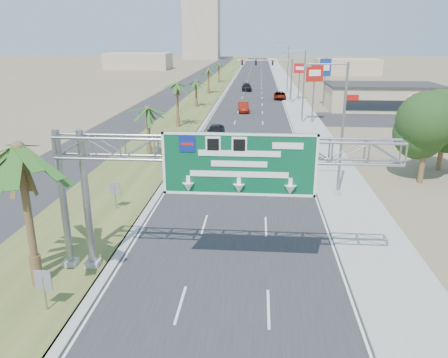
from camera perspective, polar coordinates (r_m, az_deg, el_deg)
road at (r=120.51m, az=3.95°, el=12.42°), size 12.00×300.00×0.02m
sidewalk_right at (r=120.71m, az=8.08°, el=12.32°), size 4.00×300.00×0.10m
median_grass at (r=121.03m, az=-0.91°, el=12.50°), size 7.00×300.00×0.12m
opposing_road at (r=121.89m, az=-4.26°, el=12.47°), size 8.00×300.00×0.02m
sign_gantry at (r=20.77m, az=-2.27°, el=2.46°), size 16.75×1.24×7.50m
palm_near at (r=21.32m, az=-25.28°, el=3.57°), size 5.70×5.70×8.35m
palm_row_b at (r=43.84m, az=-9.97°, el=8.91°), size 3.99×3.99×5.95m
palm_row_c at (r=59.25m, az=-6.19°, el=12.12°), size 3.99×3.99×6.75m
palm_row_d at (r=77.05m, az=-3.68°, el=12.59°), size 3.99×3.99×5.45m
palm_row_e at (r=95.78m, az=-2.06°, el=14.07°), size 3.99×3.99×6.15m
palm_row_f at (r=120.63m, az=-0.67°, el=14.70°), size 3.99×3.99×5.75m
streetlight_near at (r=33.22m, az=14.82°, el=5.37°), size 3.27×0.44×10.00m
streetlight_mid at (r=62.61m, az=10.15°, el=11.37°), size 3.27×0.44×10.00m
streetlight_far at (r=98.37m, az=8.21°, el=13.78°), size 3.27×0.44×10.00m
signal_mast at (r=82.28m, az=7.36°, el=13.13°), size 10.28×0.71×8.00m
store_building at (r=79.29m, az=19.89°, el=9.97°), size 18.00×10.00×4.00m
oak_near at (r=39.10m, az=25.02°, el=5.87°), size 4.50×4.50×6.80m
oak_far at (r=43.98m, az=26.85°, el=5.84°), size 3.50×3.50×5.60m
median_signback_a at (r=20.99m, az=-22.51°, el=-12.47°), size 0.75×0.08×2.08m
median_signback_b at (r=31.31m, az=-14.06°, el=-1.51°), size 0.75×0.08×2.08m
tower_distant at (r=262.14m, az=-2.96°, el=19.25°), size 20.00×16.00×35.00m
building_distant_left at (r=176.36m, az=-11.10°, el=14.86°), size 24.00×14.00×6.00m
building_distant_right at (r=152.93m, az=15.78°, el=13.92°), size 20.00×12.00×5.00m
car_left_lane at (r=53.30m, az=-1.16°, el=6.27°), size 2.26×4.80×1.59m
car_mid_lane at (r=72.36m, az=2.54°, el=9.37°), size 2.11×4.98×1.60m
car_right_lane at (r=88.31m, az=7.31°, el=10.75°), size 2.45×5.16×1.42m
car_far at (r=102.06m, az=2.98°, el=11.87°), size 2.50×5.52×1.57m
pole_sign_red_near at (r=63.42m, az=11.75°, el=13.03°), size 2.40×0.91×8.37m
pole_sign_blue at (r=80.32m, az=13.09°, el=13.74°), size 2.02×0.67×8.37m
pole_sign_red_far at (r=86.74m, az=9.86°, el=13.76°), size 2.20×0.85×7.17m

